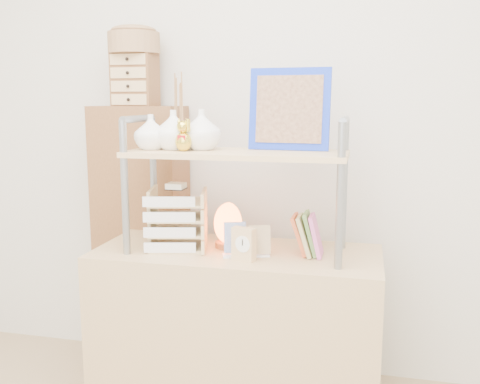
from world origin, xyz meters
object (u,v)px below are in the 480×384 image
object	(u,v)px
cabinet	(142,238)
letter_tray	(177,222)
desk	(237,334)
salt_lamp	(228,225)

from	to	relation	value
cabinet	letter_tray	size ratio (longest dim) A/B	4.75
letter_tray	desk	bearing A→B (deg)	4.19
salt_lamp	desk	bearing A→B (deg)	-42.35
salt_lamp	cabinet	bearing A→B (deg)	149.20
desk	salt_lamp	size ratio (longest dim) A/B	6.10
desk	letter_tray	world-z (taller)	letter_tray
cabinet	letter_tray	bearing A→B (deg)	-47.38
letter_tray	salt_lamp	size ratio (longest dim) A/B	1.44
desk	salt_lamp	bearing A→B (deg)	137.65
desk	letter_tray	distance (m)	0.55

